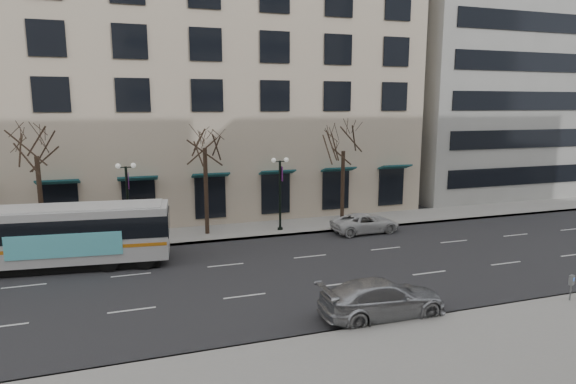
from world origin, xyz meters
name	(u,v)px	position (x,y,z in m)	size (l,w,h in m)	color
ground	(234,279)	(0.00, 0.00, 0.00)	(160.00, 160.00, 0.00)	black
sidewalk_far	(277,228)	(5.00, 9.00, 0.07)	(80.00, 4.00, 0.15)	gray
building_hotel	(158,67)	(-2.00, 21.00, 12.00)	(40.00, 20.00, 24.00)	#C4B096
building_office	(487,21)	(32.00, 21.00, 17.50)	(25.00, 20.00, 35.00)	#999993
tree_far_left	(35,140)	(-10.00, 8.80, 6.70)	(3.60, 3.60, 8.34)	black
tree_far_mid	(204,134)	(0.00, 8.80, 6.91)	(3.60, 3.60, 8.55)	black
tree_far_right	(344,138)	(10.00, 8.80, 6.42)	(3.60, 3.60, 8.06)	black
lamp_post_left	(128,199)	(-4.99, 8.20, 2.94)	(1.22, 0.45, 5.21)	black
lamp_post_right	(280,190)	(5.01, 8.20, 2.94)	(1.22, 0.45, 5.21)	black
city_bus	(51,235)	(-8.98, 4.75, 1.85)	(12.74, 4.04, 3.40)	silver
silver_car	(382,298)	(5.00, -6.20, 0.79)	(2.21, 5.44, 1.58)	#A5A7AD
white_pickup	(365,223)	(10.57, 6.20, 0.66)	(2.20, 4.76, 1.32)	silver
pay_station	(572,282)	(13.62, -7.66, 1.00)	(0.29, 0.23, 1.17)	gray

